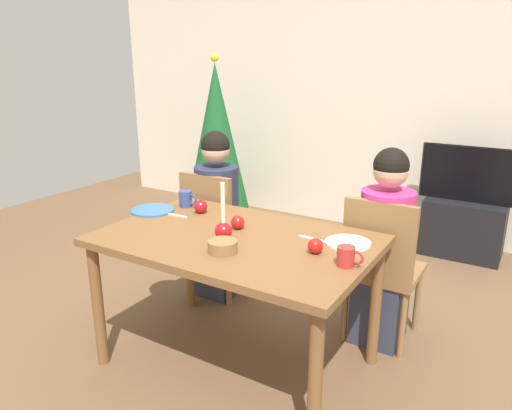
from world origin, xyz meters
TOP-DOWN VIEW (x-y plane):
  - ground_plane at (0.00, 0.00)m, footprint 7.68×7.68m
  - back_wall at (0.00, 2.60)m, footprint 6.40×0.10m
  - dining_table at (0.00, 0.00)m, footprint 1.40×0.90m
  - chair_left at (-0.58, 0.61)m, footprint 0.40×0.40m
  - chair_right at (0.59, 0.61)m, footprint 0.40×0.40m
  - person_left_child at (-0.58, 0.64)m, footprint 0.30×0.30m
  - person_right_child at (0.59, 0.64)m, footprint 0.30×0.30m
  - tv_stand at (0.80, 2.30)m, footprint 0.64×0.40m
  - tv at (0.80, 2.30)m, footprint 0.79×0.05m
  - christmas_tree at (-1.54, 1.98)m, footprint 0.64×0.64m
  - candle_centerpiece at (-0.03, -0.06)m, footprint 0.09×0.09m
  - plate_left at (-0.67, 0.10)m, footprint 0.26×0.26m
  - plate_right at (0.53, 0.21)m, footprint 0.23×0.23m
  - mug_left at (-0.55, 0.28)m, footprint 0.13×0.08m
  - mug_right at (0.62, -0.04)m, footprint 0.12×0.08m
  - fork_left at (-0.50, 0.10)m, footprint 0.18×0.03m
  - fork_right at (0.37, 0.17)m, footprint 0.18×0.02m
  - bowl_walnuts at (0.06, -0.20)m, footprint 0.14×0.14m
  - apple_near_candle at (-0.40, 0.23)m, footprint 0.08×0.08m
  - apple_by_left_plate at (-0.06, 0.11)m, footprint 0.07×0.07m
  - apple_by_right_mug at (0.44, 0.02)m, footprint 0.07×0.07m

SIDE VIEW (x-z plane):
  - ground_plane at x=0.00m, z-range 0.00..0.00m
  - tv_stand at x=0.80m, z-range 0.00..0.48m
  - chair_left at x=-0.58m, z-range 0.06..0.96m
  - chair_right at x=0.59m, z-range 0.06..0.96m
  - person_left_child at x=-0.58m, z-range -0.02..1.16m
  - person_right_child at x=0.59m, z-range -0.02..1.16m
  - dining_table at x=0.00m, z-range 0.29..1.04m
  - tv at x=0.80m, z-range 0.48..0.94m
  - fork_left at x=-0.50m, z-range 0.75..0.76m
  - fork_right at x=0.37m, z-range 0.75..0.76m
  - plate_left at x=-0.67m, z-range 0.75..0.76m
  - plate_right at x=0.53m, z-range 0.75..0.76m
  - bowl_walnuts at x=0.06m, z-range 0.75..0.81m
  - apple_by_right_mug at x=0.44m, z-range 0.75..0.82m
  - apple_by_left_plate at x=-0.06m, z-range 0.75..0.82m
  - apple_near_candle at x=-0.40m, z-range 0.75..0.83m
  - mug_right at x=0.62m, z-range 0.75..0.84m
  - mug_left at x=-0.55m, z-range 0.75..0.85m
  - candle_centerpiece at x=-0.03m, z-range 0.66..0.96m
  - christmas_tree at x=-1.54m, z-range 0.03..1.70m
  - back_wall at x=0.00m, z-range 0.00..2.60m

